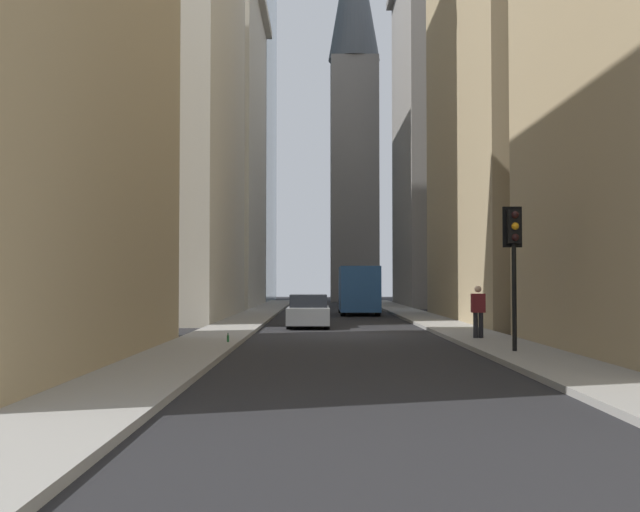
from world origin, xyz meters
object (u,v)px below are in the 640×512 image
at_px(hatchback_grey, 308,312).
at_px(traffic_light_foreground, 514,244).
at_px(delivery_truck, 358,290).
at_px(discarded_bottle, 228,338).
at_px(pedestrian, 478,309).

xyz_separation_m(hatchback_grey, traffic_light_foreground, (-12.62, -5.65, 2.31)).
bearing_deg(hatchback_grey, delivery_truck, -12.56).
relative_size(hatchback_grey, traffic_light_foreground, 1.11).
bearing_deg(traffic_light_foreground, delivery_truck, 6.46).
bearing_deg(discarded_bottle, traffic_light_foreground, -110.57).
distance_m(hatchback_grey, pedestrian, 9.79).
bearing_deg(hatchback_grey, pedestrian, -144.68).
bearing_deg(delivery_truck, hatchback_grey, 167.44).
height_order(traffic_light_foreground, discarded_bottle, traffic_light_foreground).
bearing_deg(traffic_light_foreground, hatchback_grey, 24.12).
bearing_deg(pedestrian, traffic_light_foreground, 179.96).
distance_m(delivery_truck, hatchback_grey, 12.90).
relative_size(hatchback_grey, discarded_bottle, 15.93).
distance_m(hatchback_grey, discarded_bottle, 9.91).
height_order(hatchback_grey, pedestrian, pedestrian).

